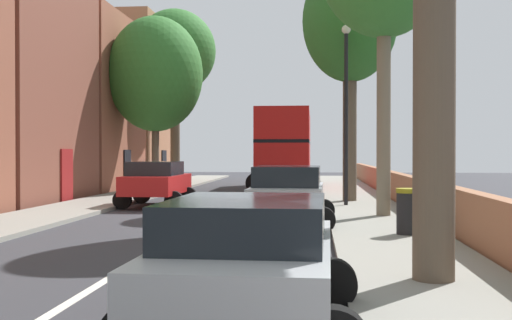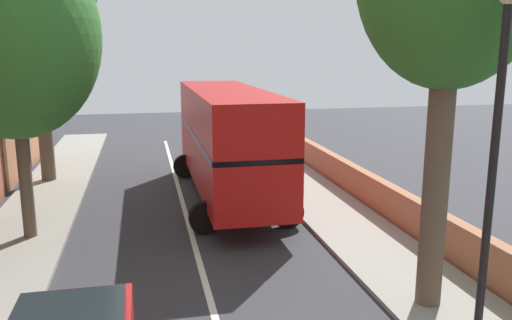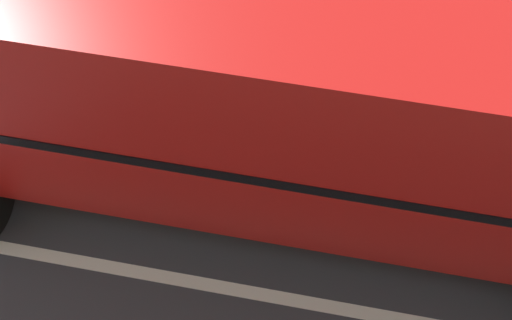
# 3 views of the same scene
# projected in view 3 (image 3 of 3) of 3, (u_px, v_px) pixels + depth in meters

# --- Properties ---
(double_decker_bus) EXTENTS (3.57, 10.68, 4.06)m
(double_decker_bus) POSITION_uv_depth(u_px,v_px,m) (302.00, 72.00, 5.37)
(double_decker_bus) COLOR #B31411
(double_decker_bus) RESTS_ON ground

